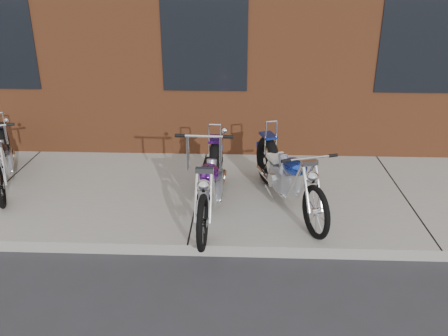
{
  "coord_description": "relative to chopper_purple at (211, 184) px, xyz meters",
  "views": [
    {
      "loc": [
        0.63,
        -4.82,
        3.22
      ],
      "look_at": [
        0.41,
        0.8,
        0.82
      ],
      "focal_mm": 38.0,
      "sensor_mm": 36.0,
      "label": 1
    }
  ],
  "objects": [
    {
      "name": "ground",
      "position": [
        -0.23,
        -0.84,
        -0.58
      ],
      "size": [
        120.0,
        120.0,
        0.0
      ],
      "primitive_type": "plane",
      "color": "#2B2B2D",
      "rests_on": "ground"
    },
    {
      "name": "sidewalk",
      "position": [
        -0.23,
        0.66,
        -0.5
      ],
      "size": [
        22.0,
        3.0,
        0.15
      ],
      "primitive_type": "cube",
      "color": "gray",
      "rests_on": "ground"
    },
    {
      "name": "chopper_third",
      "position": [
        -3.21,
        0.8,
        -0.03
      ],
      "size": [
        0.95,
        2.05,
        1.11
      ],
      "rotation": [
        0.0,
        0.0,
        -1.17
      ],
      "color": "black",
      "rests_on": "sidewalk"
    },
    {
      "name": "chopper_purple",
      "position": [
        0.0,
        0.0,
        0.0
      ],
      "size": [
        0.58,
        2.37,
        1.33
      ],
      "rotation": [
        0.0,
        0.0,
        -1.61
      ],
      "color": "black",
      "rests_on": "sidewalk"
    },
    {
      "name": "chopper_blue",
      "position": [
        1.04,
        0.27,
        -0.01
      ],
      "size": [
        0.89,
        2.25,
        1.02
      ],
      "rotation": [
        0.0,
        0.0,
        -1.25
      ],
      "color": "black",
      "rests_on": "sidewalk"
    }
  ]
}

